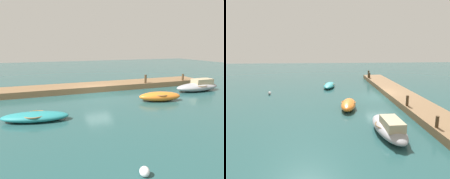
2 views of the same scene
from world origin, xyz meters
The scene contains 10 objects.
ground_plane centered at (0.00, 0.00, 0.00)m, with size 84.00×84.00×0.00m, color #234C4C.
dock_platform centered at (0.00, -2.26, 0.29)m, with size 25.79×2.98×0.58m, color brown.
rowboat_teal centered at (5.57, 5.33, 0.29)m, with size 4.25×2.09×0.57m.
rowboat_orange centered at (-4.27, 3.92, 0.40)m, with size 3.75×1.98×0.78m.
motorboat_grey centered at (-10.09, 1.96, 0.50)m, with size 5.03×1.86×1.23m.
mooring_post_west centered at (-10.53, -1.02, 0.96)m, with size 0.22×0.22×0.76m, color #47331E.
mooring_post_mid_west centered at (-5.62, -1.02, 1.03)m, with size 0.23×0.23×0.91m, color #47331E.
mooring_post_mid_east centered at (9.42, -1.02, 0.99)m, with size 0.27×0.27×0.82m, color #47331E.
mooring_post_east centered at (10.08, -1.02, 1.12)m, with size 0.27×0.27×1.09m, color #47331E.
marker_buoy centered at (1.79, 12.39, 0.19)m, with size 0.38×0.38×0.38m, color silver.
Camera 2 is at (-23.03, 6.28, 5.88)m, focal length 34.52 mm.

